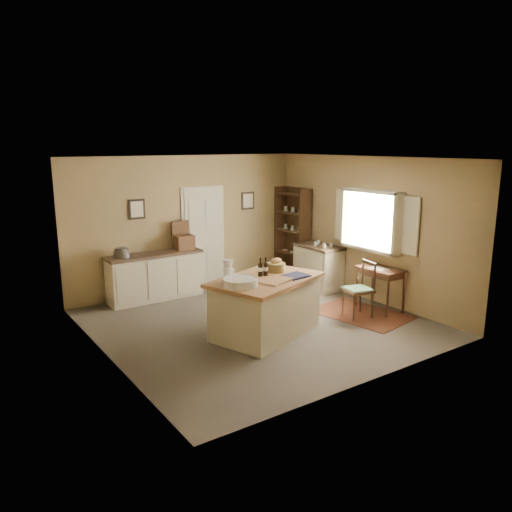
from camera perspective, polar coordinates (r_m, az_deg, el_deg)
The scene contains 16 objects.
ground at distance 8.39m, azimuth 0.22°, elevation -7.67°, with size 5.00×5.00×0.00m, color #62554B.
wall_back at distance 10.14m, azimuth -7.86°, elevation 3.69°, with size 5.00×0.10×2.70m, color #92774D.
wall_front at distance 6.18m, azimuth 13.55°, elevation -2.39°, with size 5.00×0.10×2.70m, color #92774D.
wall_left at distance 6.94m, azimuth -17.01°, elevation -0.95°, with size 0.10×5.00×2.70m, color #92774D.
wall_right at distance 9.64m, azimuth 12.56°, elevation 3.04°, with size 0.10×5.00×2.70m, color #92774D.
ceiling at distance 7.86m, azimuth 0.24°, elevation 11.11°, with size 5.00×5.00×0.00m, color silver.
door at distance 10.32m, azimuth -6.00°, elevation 2.24°, with size 0.97×0.06×2.11m, color #BAB99D.
framed_prints at distance 10.16m, azimuth -6.85°, elevation 5.85°, with size 2.82×0.02×0.38m.
window at distance 9.42m, azimuth 13.19°, elevation 4.02°, with size 0.25×1.99×1.12m.
work_island at distance 7.77m, azimuth 1.04°, elevation -5.59°, with size 1.99×1.62×1.20m.
sideboard at distance 9.70m, azimuth -11.41°, elevation -2.10°, with size 1.83×0.52×1.18m.
rug at distance 9.00m, azimuth 11.91°, elevation -6.48°, with size 1.10×1.60×0.01m, color #562613.
writing_desk at distance 9.13m, azimuth 14.05°, elevation -2.00°, with size 0.49×0.80×0.82m.
desk_chair at distance 8.73m, azimuth 11.57°, elevation -3.84°, with size 0.44×0.44×0.95m, color black, non-canonical shape.
right_cabinet at distance 10.31m, azimuth 7.13°, elevation -1.20°, with size 0.57×1.02×0.99m.
shelving_unit at distance 11.04m, azimuth 4.36°, elevation 2.64°, with size 0.34×0.90×1.99m.
Camera 1 is at (-4.47, -6.46, 2.93)m, focal length 35.00 mm.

